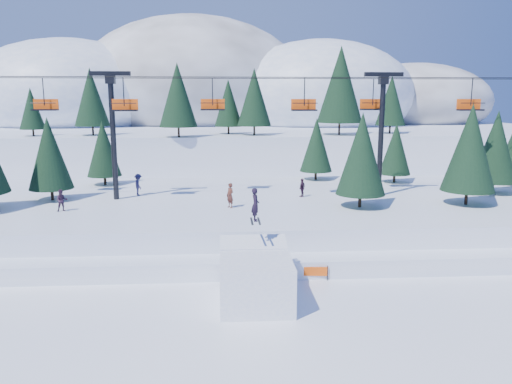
{
  "coord_description": "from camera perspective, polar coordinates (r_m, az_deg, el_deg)",
  "views": [
    {
      "loc": [
        -0.16,
        -22.97,
        10.63
      ],
      "look_at": [
        1.75,
        6.0,
        5.2
      ],
      "focal_mm": 35.0,
      "sensor_mm": 36.0,
      "label": 1
    }
  ],
  "objects": [
    {
      "name": "banner_near",
      "position": [
        30.12,
        5.5,
        -9.03
      ],
      "size": [
        2.85,
        0.31,
        0.9
      ],
      "color": "black",
      "rests_on": "ground"
    },
    {
      "name": "mid_shelf",
      "position": [
        42.03,
        -3.46,
        -2.32
      ],
      "size": [
        70.0,
        22.0,
        2.5
      ],
      "primitive_type": "cube",
      "color": "white",
      "rests_on": "ground"
    },
    {
      "name": "ground",
      "position": [
        25.31,
        -3.16,
        -14.26
      ],
      "size": [
        160.0,
        160.0,
        0.0
      ],
      "primitive_type": "plane",
      "color": "white",
      "rests_on": "ground"
    },
    {
      "name": "jump_kicker",
      "position": [
        26.7,
        -0.08,
        -9.68
      ],
      "size": [
        3.72,
        5.06,
        5.88
      ],
      "color": "white",
      "rests_on": "ground"
    },
    {
      "name": "distant_skiers",
      "position": [
        41.23,
        -6.92,
        0.37
      ],
      "size": [
        26.27,
        8.16,
        1.88
      ],
      "color": "#381D30",
      "rests_on": "mid_shelf"
    },
    {
      "name": "mountain_ridge",
      "position": [
        96.45,
        -6.79,
        9.94
      ],
      "size": [
        119.0,
        61.24,
        26.46
      ],
      "color": "white",
      "rests_on": "ground"
    },
    {
      "name": "berm",
      "position": [
        32.57,
        -3.33,
        -7.45
      ],
      "size": [
        70.0,
        6.0,
        1.1
      ],
      "primitive_type": "cube",
      "color": "white",
      "rests_on": "ground"
    },
    {
      "name": "conifer_stand",
      "position": [
        41.17,
        -1.3,
        5.25
      ],
      "size": [
        63.48,
        16.81,
        9.57
      ],
      "color": "black",
      "rests_on": "mid_shelf"
    },
    {
      "name": "banner_far",
      "position": [
        31.09,
        12.11,
        -8.59
      ],
      "size": [
        2.86,
        0.14,
        0.9
      ],
      "color": "black",
      "rests_on": "ground"
    },
    {
      "name": "chairlift",
      "position": [
        41.1,
        -0.54,
        8.77
      ],
      "size": [
        46.0,
        3.21,
        10.28
      ],
      "color": "black",
      "rests_on": "mid_shelf"
    }
  ]
}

